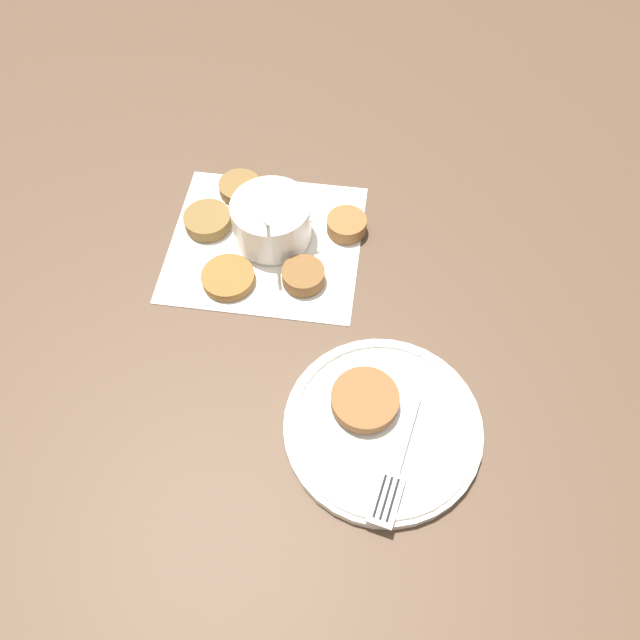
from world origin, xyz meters
The scene contains 11 objects.
ground_plane centered at (0.00, 0.00, 0.00)m, with size 4.00×4.00×0.00m, color #4C3828.
napkin centered at (0.00, 0.01, 0.00)m, with size 0.31×0.29×0.00m.
sauce_bowl centered at (0.01, 0.03, 0.03)m, with size 0.12×0.13×0.11m.
fritter_0 centered at (-0.02, -0.07, 0.01)m, with size 0.07×0.07×0.01m.
fritter_1 centered at (0.07, -0.03, 0.01)m, with size 0.06×0.06×0.02m.
fritter_2 centered at (-0.09, 0.01, 0.01)m, with size 0.07×0.07×0.02m.
fritter_3 centered at (-0.07, 0.09, 0.01)m, with size 0.06×0.06×0.02m.
fritter_4 centered at (0.10, 0.07, 0.01)m, with size 0.06×0.06×0.02m.
serving_plate centered at (0.23, -0.20, 0.01)m, with size 0.23×0.23×0.02m.
fritter_on_plate centered at (0.21, -0.19, 0.03)m, with size 0.08×0.08×0.02m.
fork centered at (0.26, -0.26, 0.02)m, with size 0.03×0.16×0.00m.
Camera 1 is at (0.26, -0.49, 0.69)m, focal length 35.00 mm.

